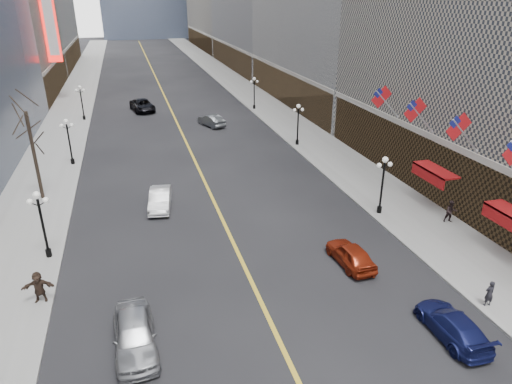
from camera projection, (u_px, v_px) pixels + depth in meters
sidewalk_east at (261, 102)px, 70.93m from camera, size 6.00×230.00×0.15m
sidewalk_west at (70, 114)px, 64.00m from camera, size 6.00×230.00×0.15m
lane_line at (164, 95)px, 76.32m from camera, size 0.25×200.00×0.02m
streetlamp_east_1 at (383, 179)px, 33.95m from camera, size 1.26×0.44×4.52m
streetlamp_east_2 at (298, 120)px, 49.84m from camera, size 1.26×0.44×4.52m
streetlamp_east_3 at (254, 90)px, 65.73m from camera, size 1.26×0.44×4.52m
streetlamp_west_1 at (41, 218)px, 28.10m from camera, size 1.26×0.44×4.52m
streetlamp_west_2 at (69, 137)px, 43.99m from camera, size 1.26×0.44×4.52m
streetlamp_west_3 at (81, 99)px, 59.88m from camera, size 1.26×0.44×4.52m
flag_3 at (460, 129)px, 30.42m from camera, size 2.87×0.12×2.87m
flag_4 at (417, 112)px, 34.83m from camera, size 2.87×0.12×2.87m
flag_5 at (383, 99)px, 39.25m from camera, size 2.87×0.12×2.87m
awning_c at (433, 171)px, 34.94m from camera, size 1.40×4.00×0.93m
theatre_marquee at (49, 20)px, 67.60m from camera, size 2.00×0.55×12.00m
tree_west_far at (28, 126)px, 35.17m from camera, size 3.60×3.60×7.92m
car_nb_near at (135, 334)px, 21.49m from camera, size 2.14×5.00×1.68m
car_nb_mid at (160, 199)px, 35.90m from camera, size 2.22×4.68×1.48m
car_nb_far at (142, 105)px, 65.69m from camera, size 3.75×6.38×1.67m
car_sb_near at (452, 325)px, 22.36m from camera, size 1.94×4.60×1.33m
car_sb_mid at (351, 254)px, 28.35m from camera, size 1.92×4.27×1.42m
car_sb_far at (211, 120)px, 58.21m from camera, size 3.11×4.76×1.48m
ped_ne_corner at (489, 293)px, 24.30m from camera, size 0.57×0.43×1.53m
ped_east_walk at (451, 212)px, 33.24m from camera, size 0.92×0.65×1.71m
ped_west_far at (39, 287)px, 24.60m from camera, size 1.72×0.62×1.82m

